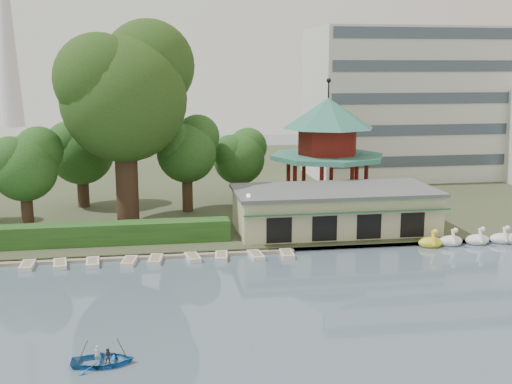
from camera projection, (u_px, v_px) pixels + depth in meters
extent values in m
plane|color=slate|center=(272.00, 337.00, 36.93)|extent=(220.00, 220.00, 0.00)
cube|color=#424930|center=(202.00, 180.00, 87.26)|extent=(220.00, 70.00, 0.40)
cube|color=gray|center=(234.00, 251.00, 53.65)|extent=(220.00, 0.60, 0.30)
cube|color=gray|center=(86.00, 259.00, 51.68)|extent=(34.00, 1.60, 0.24)
cube|color=#C4BF92|center=(334.00, 211.00, 59.38)|extent=(18.00, 8.00, 3.60)
cube|color=#595B5E|center=(335.00, 190.00, 59.01)|extent=(18.60, 8.60, 0.30)
cube|color=#194C2D|center=(348.00, 213.00, 55.06)|extent=(18.00, 1.59, 0.45)
cylinder|color=#C4BF92|center=(326.00, 201.00, 69.61)|extent=(10.40, 10.40, 1.20)
cylinder|color=#327A68|center=(327.00, 157.00, 68.68)|extent=(12.40, 12.40, 0.50)
cylinder|color=maroon|center=(327.00, 141.00, 68.36)|extent=(6.40, 6.40, 2.80)
cone|color=#327A68|center=(328.00, 113.00, 67.78)|extent=(10.00, 10.00, 3.20)
cylinder|color=black|center=(329.00, 89.00, 67.30)|extent=(0.16, 0.16, 1.80)
cube|color=silver|center=(420.00, 103.00, 88.06)|extent=(30.00, 14.00, 20.00)
cone|color=silver|center=(4.00, 7.00, 160.17)|extent=(6.00, 6.00, 60.00)
cube|color=#2A581F|center=(53.00, 235.00, 54.18)|extent=(30.00, 2.00, 1.80)
cylinder|color=black|center=(248.00, 220.00, 55.10)|extent=(0.12, 0.12, 4.00)
sphere|color=beige|center=(248.00, 196.00, 54.70)|extent=(0.36, 0.36, 0.36)
cylinder|color=#3A281C|center=(127.00, 174.00, 61.63)|extent=(2.14, 2.14, 9.62)
sphere|color=#294918|center=(124.00, 99.00, 60.26)|extent=(11.92, 11.92, 11.92)
sphere|color=#294918|center=(148.00, 66.00, 61.77)|extent=(8.94, 8.94, 8.94)
sphere|color=#294918|center=(99.00, 79.00, 58.41)|extent=(8.34, 8.34, 8.34)
cylinder|color=#3A281C|center=(27.00, 206.00, 58.75)|extent=(1.07, 1.07, 4.71)
sphere|color=#2A581F|center=(24.00, 169.00, 58.08)|extent=(5.97, 5.97, 5.97)
sphere|color=#2A581F|center=(39.00, 151.00, 58.85)|extent=(4.48, 4.48, 4.48)
sphere|color=#2A581F|center=(10.00, 160.00, 57.16)|extent=(4.18, 4.18, 4.18)
cylinder|color=#3A281C|center=(187.00, 188.00, 66.90)|extent=(1.11, 1.11, 4.96)
sphere|color=#2A581F|center=(187.00, 153.00, 66.19)|extent=(6.15, 6.15, 6.15)
sphere|color=#2A581F|center=(198.00, 136.00, 66.97)|extent=(4.61, 4.61, 4.61)
sphere|color=#2A581F|center=(176.00, 144.00, 65.23)|extent=(4.30, 4.30, 4.30)
cylinder|color=#3A281C|center=(239.00, 184.00, 71.81)|extent=(1.03, 1.03, 3.90)
sphere|color=#2A581F|center=(239.00, 159.00, 71.26)|extent=(5.71, 5.71, 5.71)
sphere|color=#2A581F|center=(248.00, 147.00, 72.03)|extent=(4.29, 4.29, 4.29)
sphere|color=#2A581F|center=(231.00, 153.00, 70.40)|extent=(4.00, 4.00, 4.00)
cylinder|color=#3A281C|center=(83.00, 185.00, 69.06)|extent=(1.24, 1.24, 4.80)
sphere|color=#2A581F|center=(81.00, 152.00, 68.38)|extent=(6.89, 6.89, 6.89)
sphere|color=#2A581F|center=(95.00, 137.00, 69.30)|extent=(5.17, 5.17, 5.17)
sphere|color=#2A581F|center=(68.00, 144.00, 67.34)|extent=(4.82, 4.82, 4.82)
ellipsoid|color=yellow|center=(430.00, 243.00, 55.50)|extent=(2.16, 1.44, 0.99)
cylinder|color=yellow|center=(434.00, 238.00, 54.86)|extent=(0.26, 0.79, 1.29)
sphere|color=yellow|center=(435.00, 232.00, 54.44)|extent=(0.44, 0.44, 0.44)
ellipsoid|color=white|center=(450.00, 241.00, 55.96)|extent=(2.16, 1.44, 0.99)
cylinder|color=white|center=(454.00, 237.00, 55.32)|extent=(0.26, 0.79, 1.29)
sphere|color=white|center=(456.00, 230.00, 54.90)|extent=(0.44, 0.44, 0.44)
ellipsoid|color=white|center=(477.00, 240.00, 56.35)|extent=(2.16, 1.44, 0.99)
cylinder|color=white|center=(481.00, 235.00, 55.71)|extent=(0.26, 0.79, 1.29)
sphere|color=white|center=(483.00, 229.00, 55.30)|extent=(0.44, 0.44, 0.44)
ellipsoid|color=white|center=(501.00, 239.00, 56.76)|extent=(2.16, 1.44, 0.99)
cylinder|color=white|center=(505.00, 234.00, 56.12)|extent=(0.26, 0.79, 1.29)
sphere|color=white|center=(508.00, 228.00, 55.70)|extent=(0.44, 0.44, 0.44)
cube|color=silver|center=(27.00, 266.00, 49.66)|extent=(1.02, 2.31, 0.36)
cube|color=silver|center=(60.00, 264.00, 50.00)|extent=(1.31, 2.42, 0.36)
cube|color=silver|center=(93.00, 263.00, 50.41)|extent=(1.15, 2.36, 0.36)
cube|color=silver|center=(129.00, 261.00, 50.71)|extent=(1.35, 2.43, 0.36)
cube|color=silver|center=(155.00, 260.00, 51.20)|extent=(1.29, 2.41, 0.36)
cube|color=silver|center=(193.00, 257.00, 51.82)|extent=(1.32, 2.42, 0.36)
cube|color=silver|center=(221.00, 256.00, 52.10)|extent=(1.28, 2.41, 0.36)
cube|color=silver|center=(256.00, 255.00, 52.36)|extent=(1.23, 2.39, 0.36)
cube|color=silver|center=(287.00, 254.00, 52.71)|extent=(1.13, 2.35, 0.36)
imported|color=#246DB4|center=(103.00, 356.00, 33.48)|extent=(4.62, 3.35, 0.94)
imported|color=silver|center=(97.00, 354.00, 33.61)|extent=(0.33, 0.22, 0.90)
imported|color=#313348|center=(108.00, 356.00, 33.32)|extent=(0.43, 0.34, 0.87)
cylinder|color=#3A281C|center=(79.00, 360.00, 33.31)|extent=(0.94, 0.29, 2.01)
cylinder|color=#3A281C|center=(126.00, 357.00, 33.69)|extent=(0.94, 0.29, 2.01)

